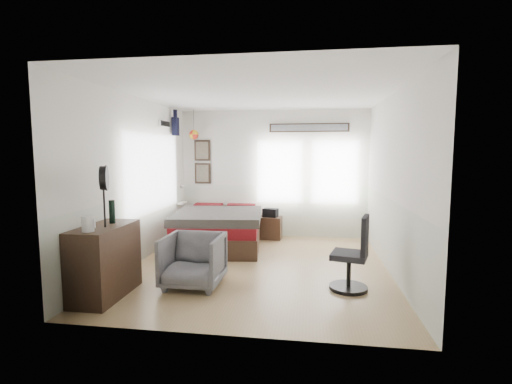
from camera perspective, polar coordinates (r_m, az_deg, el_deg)
ground_plane at (r=6.00m, az=0.40°, el=-11.46°), size 4.00×4.50×0.01m
room_shell at (r=5.92m, az=-0.08°, el=4.23°), size 4.02×4.52×2.71m
wall_decor at (r=7.86m, az=-5.68°, el=8.22°), size 3.55×1.32×1.44m
bed at (r=7.26m, az=-5.60°, el=-5.56°), size 1.76×2.34×0.70m
dresser at (r=5.08m, az=-22.20°, el=-9.83°), size 0.48×1.00×0.90m
armchair at (r=5.14m, az=-9.63°, el=-10.35°), size 0.77×0.79×0.71m
nightstand at (r=7.83m, az=2.23°, el=-5.51°), size 0.48×0.40×0.46m
task_chair at (r=5.08m, az=14.76°, el=-10.08°), size 0.54×0.54×1.00m
kettle at (r=4.68m, az=-24.44°, el=-4.48°), size 0.16×0.13×0.18m
bottle at (r=5.10m, az=-21.27°, el=-2.83°), size 0.08×0.08×0.30m
stand_fan at (r=4.80m, az=-22.35°, el=1.84°), size 0.19×0.29×0.75m
black_bag at (r=7.77m, az=2.24°, el=-3.20°), size 0.34×0.26×0.18m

